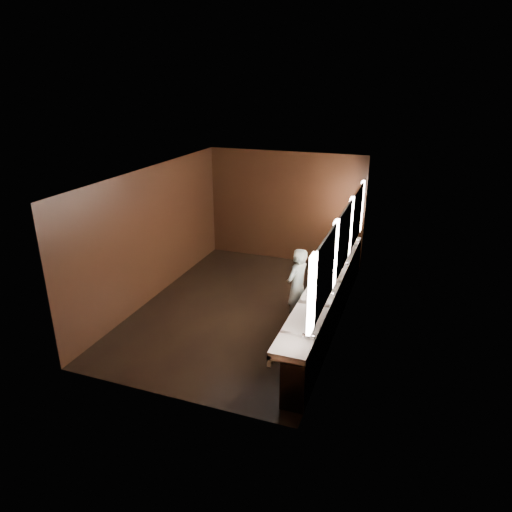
% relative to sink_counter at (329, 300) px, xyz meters
% --- Properties ---
extents(floor, '(6.00, 6.00, 0.00)m').
position_rel_sink_counter_xyz_m(floor, '(-1.79, 0.00, -0.50)').
color(floor, black).
rests_on(floor, ground).
extents(ceiling, '(4.00, 6.00, 0.02)m').
position_rel_sink_counter_xyz_m(ceiling, '(-1.79, 0.00, 2.30)').
color(ceiling, '#2D2D2B').
rests_on(ceiling, wall_back).
extents(wall_back, '(4.00, 0.02, 2.80)m').
position_rel_sink_counter_xyz_m(wall_back, '(-1.79, 3.00, 0.90)').
color(wall_back, black).
rests_on(wall_back, floor).
extents(wall_front, '(4.00, 0.02, 2.80)m').
position_rel_sink_counter_xyz_m(wall_front, '(-1.79, -3.00, 0.90)').
color(wall_front, black).
rests_on(wall_front, floor).
extents(wall_left, '(0.02, 6.00, 2.80)m').
position_rel_sink_counter_xyz_m(wall_left, '(-3.79, 0.00, 0.90)').
color(wall_left, black).
rests_on(wall_left, floor).
extents(wall_right, '(0.02, 6.00, 2.80)m').
position_rel_sink_counter_xyz_m(wall_right, '(0.21, 0.00, 0.90)').
color(wall_right, black).
rests_on(wall_right, floor).
extents(sink_counter, '(0.55, 5.40, 1.01)m').
position_rel_sink_counter_xyz_m(sink_counter, '(0.00, 0.00, 0.00)').
color(sink_counter, black).
rests_on(sink_counter, floor).
extents(mirror_band, '(0.06, 5.03, 1.15)m').
position_rel_sink_counter_xyz_m(mirror_band, '(0.19, -0.00, 1.25)').
color(mirror_band, white).
rests_on(mirror_band, wall_right).
extents(person, '(0.53, 0.65, 1.53)m').
position_rel_sink_counter_xyz_m(person, '(-0.59, -0.18, 0.27)').
color(person, '#87C1CA').
rests_on(person, floor).
extents(trash_bin, '(0.51, 0.51, 0.60)m').
position_rel_sink_counter_xyz_m(trash_bin, '(-0.22, -1.73, -0.19)').
color(trash_bin, black).
rests_on(trash_bin, floor).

